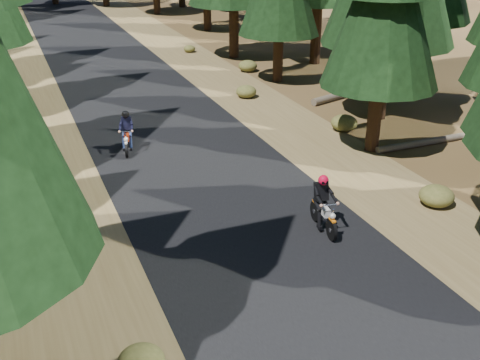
{
  "coord_description": "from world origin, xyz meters",
  "views": [
    {
      "loc": [
        -5.3,
        -11.74,
        7.44
      ],
      "look_at": [
        0.0,
        1.5,
        1.1
      ],
      "focal_mm": 45.0,
      "sensor_mm": 36.0,
      "label": 1
    }
  ],
  "objects_px": {
    "rider_lead": "(324,213)",
    "rider_follow": "(127,139)",
    "log_near": "(350,92)",
    "log_far": "(428,142)"
  },
  "relations": [
    {
      "from": "log_far",
      "to": "rider_follow",
      "type": "distance_m",
      "value": 10.45
    },
    {
      "from": "log_near",
      "to": "log_far",
      "type": "bearing_deg",
      "value": -115.22
    },
    {
      "from": "log_near",
      "to": "rider_follow",
      "type": "relative_size",
      "value": 2.84
    },
    {
      "from": "log_near",
      "to": "rider_follow",
      "type": "distance_m",
      "value": 11.09
    },
    {
      "from": "log_near",
      "to": "log_far",
      "type": "distance_m",
      "value": 6.42
    },
    {
      "from": "log_far",
      "to": "rider_lead",
      "type": "distance_m",
      "value": 7.66
    },
    {
      "from": "log_near",
      "to": "rider_lead",
      "type": "distance_m",
      "value": 12.7
    },
    {
      "from": "rider_lead",
      "to": "rider_follow",
      "type": "bearing_deg",
      "value": -58.42
    },
    {
      "from": "log_near",
      "to": "rider_lead",
      "type": "relative_size",
      "value": 2.78
    },
    {
      "from": "log_near",
      "to": "rider_follow",
      "type": "height_order",
      "value": "rider_follow"
    }
  ]
}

